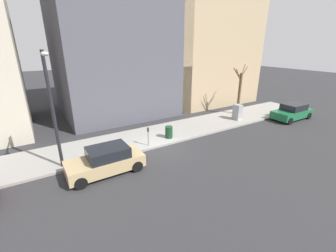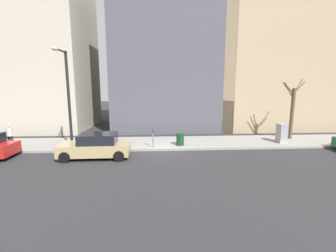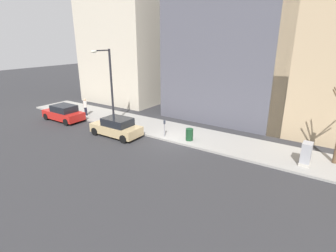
# 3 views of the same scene
# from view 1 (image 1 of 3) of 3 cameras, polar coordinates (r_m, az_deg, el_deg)

# --- Properties ---
(ground_plane) EXTENTS (120.00, 120.00, 0.00)m
(ground_plane) POSITION_cam_1_polar(r_m,az_deg,el_deg) (16.03, -1.70, -5.39)
(ground_plane) COLOR #2B2B2D
(sidewalk) EXTENTS (4.00, 36.00, 0.15)m
(sidewalk) POSITION_cam_1_polar(r_m,az_deg,el_deg) (17.62, -4.95, -2.77)
(sidewalk) COLOR gray
(sidewalk) RESTS_ON ground
(parked_car_green) EXTENTS (1.95, 4.22, 1.52)m
(parked_car_green) POSITION_cam_1_polar(r_m,az_deg,el_deg) (24.82, 28.99, 3.17)
(parked_car_green) COLOR #196038
(parked_car_green) RESTS_ON ground
(parked_car_tan) EXTENTS (1.97, 4.22, 1.52)m
(parked_car_tan) POSITION_cam_1_polar(r_m,az_deg,el_deg) (13.23, -15.44, -8.47)
(parked_car_tan) COLOR tan
(parked_car_tan) RESTS_ON ground
(parking_meter) EXTENTS (0.14, 0.10, 1.35)m
(parking_meter) POSITION_cam_1_polar(r_m,az_deg,el_deg) (15.66, -5.06, -2.19)
(parking_meter) COLOR slate
(parking_meter) RESTS_ON sidewalk
(utility_box) EXTENTS (0.83, 0.61, 1.43)m
(utility_box) POSITION_cam_1_polar(r_m,az_deg,el_deg) (22.16, 17.19, 3.35)
(utility_box) COLOR #A8A399
(utility_box) RESTS_ON sidewalk
(streetlamp) EXTENTS (1.97, 0.32, 6.50)m
(streetlamp) POSITION_cam_1_polar(r_m,az_deg,el_deg) (13.20, -27.44, 5.21)
(streetlamp) COLOR black
(streetlamp) RESTS_ON sidewalk
(bare_tree) EXTENTS (0.69, 1.82, 4.88)m
(bare_tree) POSITION_cam_1_polar(r_m,az_deg,el_deg) (23.73, 17.67, 8.37)
(bare_tree) COLOR brown
(bare_tree) RESTS_ON sidewalk
(trash_bin) EXTENTS (0.56, 0.56, 0.90)m
(trash_bin) POSITION_cam_1_polar(r_m,az_deg,el_deg) (17.06, 0.22, -1.57)
(trash_bin) COLOR #14381E
(trash_bin) RESTS_ON sidewalk
(office_tower_left) EXTENTS (11.52, 11.52, 17.11)m
(office_tower_left) POSITION_cam_1_polar(r_m,az_deg,el_deg) (30.27, 6.97, 23.11)
(office_tower_left) COLOR tan
(office_tower_left) RESTS_ON ground
(office_block_center) EXTENTS (11.51, 11.51, 15.37)m
(office_block_center) POSITION_cam_1_polar(r_m,az_deg,el_deg) (25.20, -13.57, 21.38)
(office_block_center) COLOR #4C4C56
(office_block_center) RESTS_ON ground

